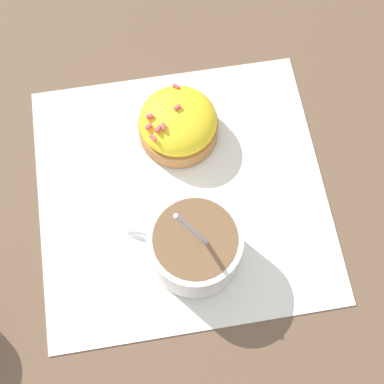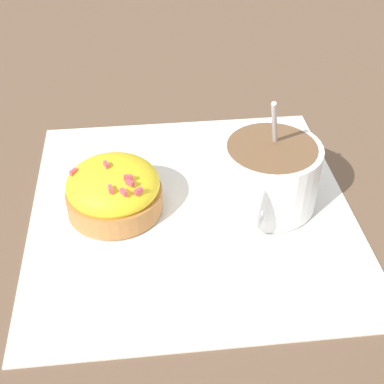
# 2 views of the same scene
# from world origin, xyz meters

# --- Properties ---
(ground_plane) EXTENTS (3.00, 3.00, 0.00)m
(ground_plane) POSITION_xyz_m (0.00, 0.00, 0.00)
(ground_plane) COLOR brown
(paper_napkin) EXTENTS (0.31, 0.32, 0.00)m
(paper_napkin) POSITION_xyz_m (0.00, 0.00, 0.00)
(paper_napkin) COLOR white
(paper_napkin) RESTS_ON ground_plane
(coffee_cup) EXTENTS (0.09, 0.11, 0.11)m
(coffee_cup) POSITION_xyz_m (-0.07, -0.01, 0.03)
(coffee_cup) COLOR white
(coffee_cup) RESTS_ON paper_napkin
(frosted_pastry) EXTENTS (0.08, 0.08, 0.05)m
(frosted_pastry) POSITION_xyz_m (0.07, 0.00, 0.02)
(frosted_pastry) COLOR #B2753D
(frosted_pastry) RESTS_ON paper_napkin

